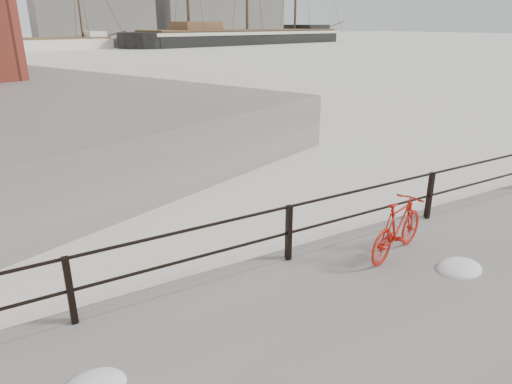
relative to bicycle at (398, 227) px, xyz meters
name	(u,v)px	position (x,y,z in m)	size (l,w,h in m)	color
bicycle	(398,227)	(0.00, 0.00, 0.00)	(1.73, 0.26, 1.04)	#AC140B
barque_black	(247,44)	(45.18, 85.18, -0.87)	(66.68, 21.82, 37.26)	black
schooner_mid	(46,50)	(4.44, 81.74, -0.87)	(29.25, 12.37, 21.01)	white
industrial_west	(91,6)	(25.28, 140.96, 8.13)	(32.00, 18.00, 18.00)	gray
industrial_east	(249,15)	(83.28, 150.96, 6.13)	(20.00, 16.00, 14.00)	gray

